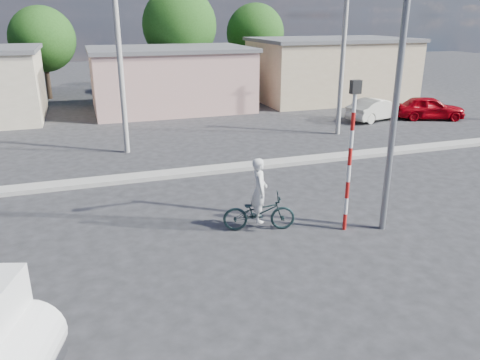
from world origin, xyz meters
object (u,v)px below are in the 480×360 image
object	(u,v)px
bicycle	(259,212)
car_red	(429,108)
cyclist	(259,200)
car_cream	(376,109)
streetlight	(396,57)
traffic_pole	(351,145)

from	to	relation	value
bicycle	car_red	bearing A→B (deg)	-38.78
cyclist	car_cream	bearing A→B (deg)	-30.26
cyclist	streetlight	xyz separation A→B (m)	(3.33, -1.11, 4.01)
car_cream	car_red	bearing A→B (deg)	-120.26
bicycle	cyclist	size ratio (longest dim) A/B	1.11
bicycle	streetlight	world-z (taller)	streetlight
traffic_pole	bicycle	bearing A→B (deg)	161.28
cyclist	car_red	distance (m)	19.07
cyclist	car_red	bearing A→B (deg)	-38.78
cyclist	streetlight	distance (m)	5.33
cyclist	car_cream	size ratio (longest dim) A/B	0.48
cyclist	streetlight	world-z (taller)	streetlight
traffic_pole	streetlight	size ratio (longest dim) A/B	0.48
cyclist	traffic_pole	size ratio (longest dim) A/B	0.44
cyclist	traffic_pole	world-z (taller)	traffic_pole
car_cream	streetlight	bearing A→B (deg)	129.85
cyclist	streetlight	bearing A→B (deg)	-93.47
bicycle	cyclist	world-z (taller)	cyclist
bicycle	car_red	xyz separation A→B (m)	(15.38, 11.28, 0.14)
bicycle	car_red	world-z (taller)	car_red
car_red	streetlight	xyz separation A→B (m)	(-12.05, -12.39, 4.27)
car_red	cyclist	bearing A→B (deg)	147.50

